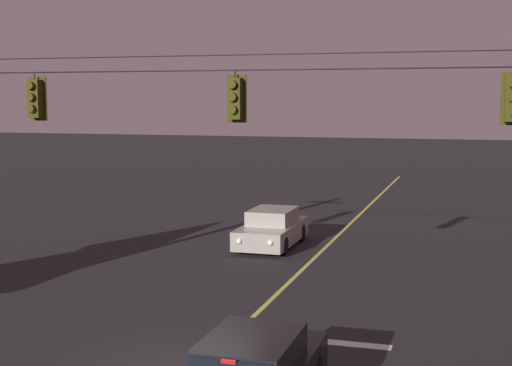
% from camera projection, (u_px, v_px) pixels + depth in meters
% --- Properties ---
extents(lane_centre_stripe, '(0.14, 60.00, 0.01)m').
position_uv_depth(lane_centre_stripe, '(301.00, 271.00, 23.59)').
color(lane_centre_stripe, '#D1C64C').
rests_on(lane_centre_stripe, ground).
extents(stop_bar_paint, '(3.40, 0.36, 0.01)m').
position_uv_depth(stop_bar_paint, '(316.00, 341.00, 16.77)').
color(stop_bar_paint, silver).
rests_on(stop_bar_paint, ground).
extents(signal_span_assembly, '(18.14, 0.32, 7.50)m').
position_uv_depth(signal_span_assembly, '(244.00, 165.00, 17.44)').
color(signal_span_assembly, '#2D2116').
rests_on(signal_span_assembly, ground).
extents(traffic_light_leftmost, '(0.48, 0.41, 1.22)m').
position_uv_depth(traffic_light_leftmost, '(35.00, 99.00, 18.84)').
color(traffic_light_leftmost, black).
extents(traffic_light_left_inner, '(0.48, 0.41, 1.22)m').
position_uv_depth(traffic_light_left_inner, '(235.00, 99.00, 17.31)').
color(traffic_light_left_inner, black).
extents(car_oncoming_lead, '(1.80, 4.42, 1.39)m').
position_uv_depth(car_oncoming_lead, '(272.00, 229.00, 27.43)').
color(car_oncoming_lead, gray).
rests_on(car_oncoming_lead, ground).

